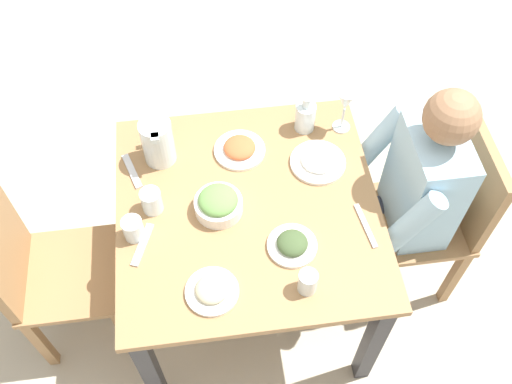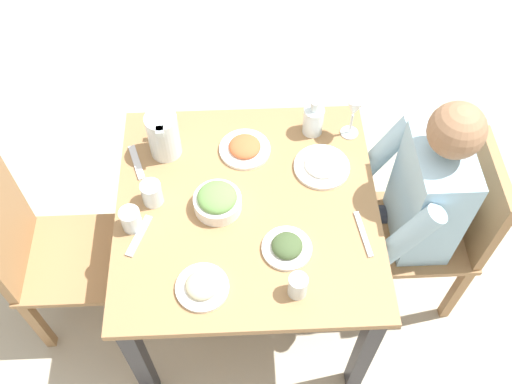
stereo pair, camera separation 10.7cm
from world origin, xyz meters
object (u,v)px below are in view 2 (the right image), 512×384
chair_near (444,225)px  water_glass_near_right (152,193)px  oil_carafe (313,121)px  salad_bowl (217,201)px  plate_rice_curry (244,148)px  plate_beans (202,286)px  plate_dolmas (287,247)px  chair_far (46,253)px  water_glass_far_right (298,286)px  diner_near (401,206)px  plate_yoghurt (322,166)px  dining_table (248,223)px  water_pitcher (163,135)px  wine_glass (354,109)px  water_glass_center (131,219)px

chair_near → water_glass_near_right: 1.16m
chair_near → oil_carafe: size_ratio=5.32×
salad_bowl → plate_rice_curry: 0.28m
water_glass_near_right → plate_beans: bearing=-153.2°
plate_dolmas → salad_bowl: bearing=52.0°
chair_far → water_glass_far_right: chair_far is taller
chair_far → salad_bowl: bearing=-87.6°
plate_rice_curry → plate_dolmas: size_ratio=1.14×
diner_near → plate_yoghurt: diner_near is taller
diner_near → plate_rice_curry: bearing=68.9°
dining_table → plate_dolmas: bearing=-145.0°
chair_far → plate_rice_curry: chair_far is taller
plate_beans → oil_carafe: oil_carafe is taller
plate_dolmas → oil_carafe: oil_carafe is taller
chair_far → water_pitcher: (0.30, -0.49, 0.33)m
plate_dolmas → wine_glass: wine_glass is taller
dining_table → plate_rice_curry: (0.26, 0.00, 0.13)m
plate_dolmas → dining_table: bearing=35.0°
water_glass_near_right → water_glass_center: (-0.11, 0.07, -0.00)m
dining_table → diner_near: diner_near is taller
water_glass_center → plate_yoghurt: bearing=-71.8°
dining_table → water_glass_far_right: size_ratio=10.43×
plate_yoghurt → wine_glass: (0.17, -0.13, 0.13)m
salad_bowl → water_glass_far_right: bearing=-143.2°
chair_near → chair_far: size_ratio=1.00×
chair_near → wine_glass: wine_glass is taller
chair_near → water_glass_far_right: 0.79m
salad_bowl → water_glass_near_right: 0.24m
chair_far → salad_bowl: size_ratio=5.06×
chair_far → wine_glass: size_ratio=4.46×
plate_dolmas → water_glass_center: (0.12, 0.54, 0.03)m
salad_bowl → plate_yoghurt: size_ratio=0.82×
plate_rice_curry → plate_dolmas: 0.46m
salad_bowl → water_glass_far_right: size_ratio=1.90×
dining_table → water_glass_near_right: bearing=83.6°
salad_bowl → plate_yoghurt: bearing=-67.7°
plate_yoghurt → plate_rice_curry: bearing=71.2°
chair_far → water_glass_center: 0.48m
diner_near → water_glass_center: (-0.10, 0.99, 0.13)m
salad_bowl → plate_dolmas: bearing=-128.0°
salad_bowl → water_glass_center: 0.31m
plate_beans → wine_glass: 0.88m
diner_near → plate_beans: size_ratio=6.58×
dining_table → wine_glass: bearing=-51.7°
diner_near → water_glass_center: bearing=95.7°
water_glass_center → wine_glass: wine_glass is taller
chair_far → diner_near: 1.38m
plate_dolmas → water_glass_near_right: bearing=64.6°
chair_far → water_glass_far_right: (-0.32, -0.94, 0.28)m
dining_table → water_glass_center: water_glass_center is taller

